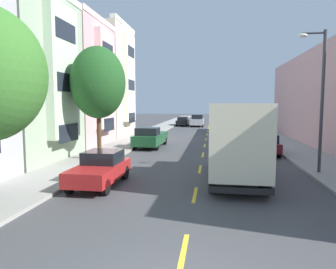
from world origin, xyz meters
TOP-DOWN VIEW (x-y plane):
  - ground_plane at (0.00, 30.00)m, footprint 160.00×160.00m
  - sidewalk_left at (-7.10, 28.00)m, footprint 3.20×120.00m
  - sidewalk_right at (7.10, 28.00)m, footprint 3.20×120.00m
  - lane_centerline_dashes at (0.00, 24.50)m, footprint 0.14×47.20m
  - townhouse_third_rose at (-15.51, 20.54)m, footprint 14.43×7.42m
  - townhouse_fourth_cream at (-15.08, 28.16)m, footprint 13.57×7.42m
  - street_tree_second at (-6.40, 13.46)m, footprint 3.39×3.39m
  - street_lamp at (5.95, 11.45)m, footprint 1.35×0.28m
  - delivery_box_truck at (1.79, 9.44)m, footprint 2.52×7.07m
  - parked_wagon_black at (-4.30, 46.65)m, footprint 1.86×4.72m
  - parked_pickup_navy at (4.21, 49.14)m, footprint 2.03×5.31m
  - parked_pickup_forest at (-4.49, 20.27)m, footprint 2.15×5.35m
  - parked_pickup_charcoal at (4.28, 32.86)m, footprint 2.15×5.36m
  - parked_hatchback_burgundy at (4.36, 17.69)m, footprint 1.75×4.01m
  - parked_hatchback_orange at (4.36, 54.71)m, footprint 1.75×4.00m
  - parked_hatchback_red at (-4.28, 7.89)m, footprint 1.77×4.01m
  - parked_suv_champagne at (4.42, 39.54)m, footprint 2.09×4.86m
  - moving_silver_sedan at (-1.80, 45.40)m, footprint 1.95×4.80m

SIDE VIEW (x-z plane):
  - ground_plane at x=0.00m, z-range 0.00..0.00m
  - lane_centerline_dashes at x=0.00m, z-range 0.00..0.01m
  - sidewalk_left at x=-7.10m, z-range 0.00..0.14m
  - sidewalk_right at x=7.10m, z-range 0.00..0.14m
  - parked_hatchback_burgundy at x=4.36m, z-range 0.01..1.51m
  - parked_hatchback_orange at x=4.36m, z-range 0.01..1.51m
  - parked_hatchback_red at x=-4.28m, z-range 0.01..1.51m
  - parked_wagon_black at x=-4.30m, z-range 0.05..1.55m
  - parked_pickup_navy at x=4.21m, z-range -0.04..1.69m
  - parked_pickup_forest at x=-4.49m, z-range -0.04..1.69m
  - parked_pickup_charcoal at x=4.28m, z-range -0.04..1.69m
  - parked_suv_champagne at x=4.42m, z-range 0.02..1.95m
  - moving_silver_sedan at x=-1.80m, z-range 0.02..1.95m
  - delivery_box_truck at x=1.79m, z-range 0.19..3.84m
  - street_lamp at x=5.95m, z-range 0.69..7.82m
  - street_tree_second at x=-6.40m, z-range 1.42..8.45m
  - townhouse_third_rose at x=-15.51m, z-range -0.20..10.67m
  - townhouse_fourth_cream at x=-15.08m, z-range -0.20..12.06m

